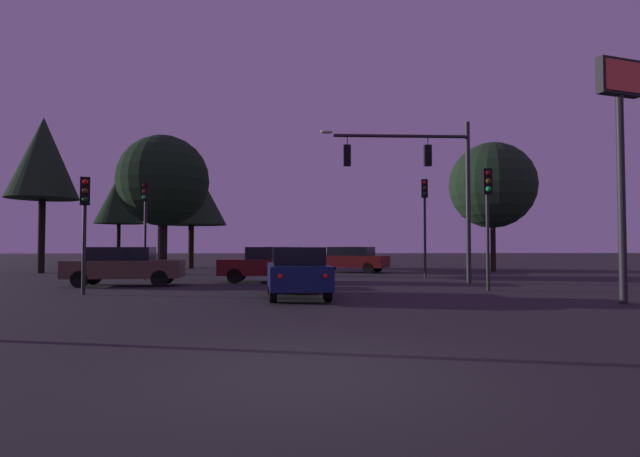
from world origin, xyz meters
The scene contains 17 objects.
ground_plane centered at (0.00, 24.50, 0.00)m, with size 168.00×168.00×0.00m, color #262326.
traffic_signal_mast_arm centered at (5.79, 14.83, 4.69)m, with size 6.46×0.46×6.90m.
traffic_light_corner_left centered at (6.64, 18.01, 3.41)m, with size 0.37×0.39×4.85m.
traffic_light_corner_right centered at (6.88, 11.01, 3.04)m, with size 0.31×0.36×4.28m.
traffic_light_median centered at (-6.71, 17.69, 3.22)m, with size 0.35×0.38×4.56m.
traffic_light_far_side centered at (-6.64, 10.48, 2.69)m, with size 0.37×0.39×3.78m.
car_nearside_lane centered at (0.14, 9.14, 0.79)m, with size 1.91×4.23×1.52m.
car_crossing_left centered at (-0.78, 15.66, 0.80)m, with size 4.52×1.97×1.52m.
car_crossing_right centered at (-6.51, 14.14, 0.80)m, with size 4.53×2.15×1.52m.
car_far_lane centered at (3.65, 23.63, 0.80)m, with size 4.90×3.83×1.52m.
car_parked_lot centered at (-0.77, 28.81, 0.79)m, with size 2.30×4.31×1.52m.
store_sign_illuminated centered at (8.87, 6.83, 4.90)m, with size 1.42×0.60×6.66m.
tree_behind_sign centered at (12.64, 23.97, 5.33)m, with size 5.30×5.30×7.99m.
tree_left_far centered at (-6.97, 22.13, 5.17)m, with size 5.05×5.05×7.72m.
tree_center_horizon centered at (-13.03, 33.54, 5.23)m, with size 3.69×3.69×7.19m.
tree_right_cluster centered at (-14.31, 23.98, 6.68)m, with size 3.97×3.97×9.11m.
tree_lot_edge centered at (-6.81, 29.70, 5.38)m, with size 4.95×4.95×7.72m.
Camera 1 is at (-0.24, -5.99, 1.54)m, focal length 28.00 mm.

